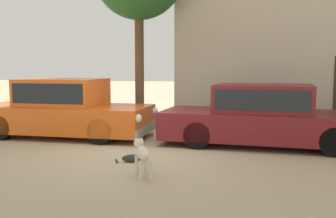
% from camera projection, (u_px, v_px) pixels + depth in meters
% --- Properties ---
extents(ground_plane, '(80.00, 80.00, 0.00)m').
position_uv_depth(ground_plane, '(135.00, 151.00, 8.48)').
color(ground_plane, tan).
extents(parked_sedan_nearest, '(4.54, 1.86, 1.49)m').
position_uv_depth(parked_sedan_nearest, '(64.00, 108.00, 10.18)').
color(parked_sedan_nearest, '#D15619').
rests_on(parked_sedan_nearest, ground_plane).
extents(parked_sedan_second, '(4.89, 2.05, 1.40)m').
position_uv_depth(parked_sedan_second, '(264.00, 115.00, 9.01)').
color(parked_sedan_second, maroon).
rests_on(parked_sedan_second, ground_plane).
extents(stray_dog_spotted, '(0.52, 0.88, 0.60)m').
position_uv_depth(stray_dog_spotted, '(142.00, 153.00, 6.52)').
color(stray_dog_spotted, beige).
rests_on(stray_dog_spotted, ground_plane).
extents(stray_cat, '(0.62, 0.30, 0.16)m').
position_uv_depth(stray_cat, '(133.00, 158.00, 7.46)').
color(stray_cat, '#2D2B28').
rests_on(stray_cat, ground_plane).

